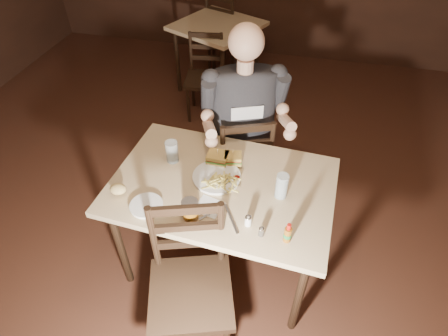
% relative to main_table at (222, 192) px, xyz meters
% --- Properties ---
extents(room_shell, '(7.00, 7.00, 7.00)m').
position_rel_main_table_xyz_m(room_shell, '(-0.15, -0.14, 0.70)').
color(room_shell, '#331A12').
rests_on(room_shell, ground).
extents(main_table, '(1.35, 0.95, 0.77)m').
position_rel_main_table_xyz_m(main_table, '(0.00, 0.00, 0.00)').
color(main_table, '#CDB182').
rests_on(main_table, ground).
extents(bg_table, '(1.06, 1.06, 0.77)m').
position_rel_main_table_xyz_m(bg_table, '(-0.60, 2.30, -0.02)').
color(bg_table, '#CDB182').
rests_on(bg_table, ground).
extents(chair_far, '(0.56, 0.58, 0.90)m').
position_rel_main_table_xyz_m(chair_far, '(0.00, 0.60, -0.25)').
color(chair_far, black).
rests_on(chair_far, ground).
extents(chair_near, '(0.57, 0.60, 0.96)m').
position_rel_main_table_xyz_m(chair_near, '(-0.04, -0.56, -0.22)').
color(chair_near, black).
rests_on(chair_near, ground).
extents(bg_chair_far, '(0.57, 0.59, 0.93)m').
position_rel_main_table_xyz_m(bg_chair_far, '(-0.60, 2.85, -0.23)').
color(bg_chair_far, black).
rests_on(bg_chair_far, ground).
extents(bg_chair_near, '(0.44, 0.47, 0.83)m').
position_rel_main_table_xyz_m(bg_chair_near, '(-0.60, 1.75, -0.28)').
color(bg_chair_near, black).
rests_on(bg_chair_near, ground).
extents(diner, '(0.72, 0.65, 1.02)m').
position_rel_main_table_xyz_m(diner, '(0.02, 0.56, 0.28)').
color(diner, '#27292B').
rests_on(diner, chair_far).
extents(dinner_plate, '(0.30, 0.30, 0.02)m').
position_rel_main_table_xyz_m(dinner_plate, '(-0.04, 0.04, 0.08)').
color(dinner_plate, white).
rests_on(dinner_plate, main_table).
extents(sandwich_left, '(0.13, 0.11, 0.10)m').
position_rel_main_table_xyz_m(sandwich_left, '(-0.07, 0.17, 0.14)').
color(sandwich_left, tan).
rests_on(sandwich_left, dinner_plate).
extents(sandwich_right, '(0.12, 0.10, 0.09)m').
position_rel_main_table_xyz_m(sandwich_right, '(0.03, 0.18, 0.14)').
color(sandwich_right, tan).
rests_on(sandwich_right, dinner_plate).
extents(fries_pile, '(0.26, 0.19, 0.04)m').
position_rel_main_table_xyz_m(fries_pile, '(-0.01, -0.02, 0.11)').
color(fries_pile, '#DAC653').
rests_on(fries_pile, dinner_plate).
extents(ketchup_dollop, '(0.05, 0.05, 0.01)m').
position_rel_main_table_xyz_m(ketchup_dollop, '(0.08, 0.05, 0.10)').
color(ketchup_dollop, maroon).
rests_on(ketchup_dollop, dinner_plate).
extents(glass_left, '(0.08, 0.08, 0.14)m').
position_rel_main_table_xyz_m(glass_left, '(-0.35, 0.13, 0.15)').
color(glass_left, silver).
rests_on(glass_left, main_table).
extents(glass_right, '(0.07, 0.07, 0.16)m').
position_rel_main_table_xyz_m(glass_right, '(0.34, -0.02, 0.15)').
color(glass_right, silver).
rests_on(glass_right, main_table).
extents(hot_sauce, '(0.04, 0.04, 0.13)m').
position_rel_main_table_xyz_m(hot_sauce, '(0.41, -0.32, 0.14)').
color(hot_sauce, brown).
rests_on(hot_sauce, main_table).
extents(salt_shaker, '(0.04, 0.04, 0.07)m').
position_rel_main_table_xyz_m(salt_shaker, '(0.20, -0.27, 0.11)').
color(salt_shaker, white).
rests_on(salt_shaker, main_table).
extents(pepper_shaker, '(0.03, 0.03, 0.06)m').
position_rel_main_table_xyz_m(pepper_shaker, '(0.28, -0.32, 0.10)').
color(pepper_shaker, '#38332D').
rests_on(pepper_shaker, main_table).
extents(syrup_dispenser, '(0.10, 0.10, 0.11)m').
position_rel_main_table_xyz_m(syrup_dispenser, '(-0.11, -0.28, 0.13)').
color(syrup_dispenser, brown).
rests_on(syrup_dispenser, main_table).
extents(napkin, '(0.17, 0.16, 0.00)m').
position_rel_main_table_xyz_m(napkin, '(-0.03, -0.19, 0.08)').
color(napkin, white).
rests_on(napkin, main_table).
extents(knife, '(0.12, 0.19, 0.01)m').
position_rel_main_table_xyz_m(knife, '(0.11, -0.25, 0.08)').
color(knife, silver).
rests_on(knife, napkin).
extents(fork, '(0.12, 0.13, 0.01)m').
position_rel_main_table_xyz_m(fork, '(-0.05, -0.29, 0.08)').
color(fork, silver).
rests_on(fork, napkin).
extents(side_plate, '(0.19, 0.19, 0.01)m').
position_rel_main_table_xyz_m(side_plate, '(-0.36, -0.27, 0.08)').
color(side_plate, white).
rests_on(side_plate, main_table).
extents(bread_roll, '(0.10, 0.08, 0.06)m').
position_rel_main_table_xyz_m(bread_roll, '(-0.55, -0.22, 0.12)').
color(bread_roll, tan).
rests_on(bread_roll, side_plate).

